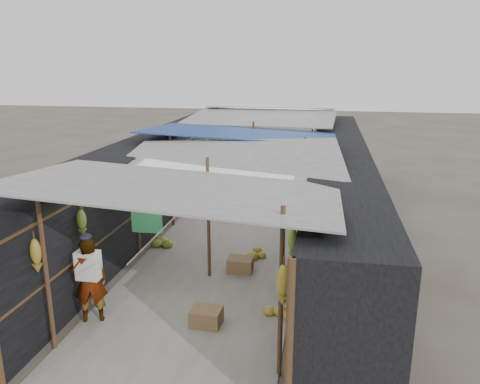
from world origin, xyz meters
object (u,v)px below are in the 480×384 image
Objects in this scene: crate_near at (206,317)px; vendor_elderly at (90,280)px; black_basin at (307,184)px; shopper_blue at (253,189)px; vendor_seated at (290,205)px.

vendor_elderly is (-2.01, -0.22, 0.63)m from crate_near.
crate_near is 0.85× the size of black_basin.
crate_near is at bearing -97.34° from black_basin.
vendor_elderly reaches higher than shopper_blue.
vendor_elderly reaches higher than vendor_seated.
shopper_blue is (1.80, 6.88, -0.10)m from vendor_elderly.
vendor_elderly is at bearing -32.96° from vendor_seated.
black_basin is at bearing 85.32° from crate_near.
shopper_blue is (-1.50, -3.30, 0.60)m from black_basin.
shopper_blue reaches higher than vendor_seated.
vendor_seated is at bearing -94.34° from black_basin.
vendor_seated is at bearing -139.05° from vendor_elderly.
vendor_seated reaches higher than crate_near.
vendor_elderly is at bearing -171.08° from crate_near.
vendor_elderly is (-3.30, -10.18, 0.70)m from black_basin.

